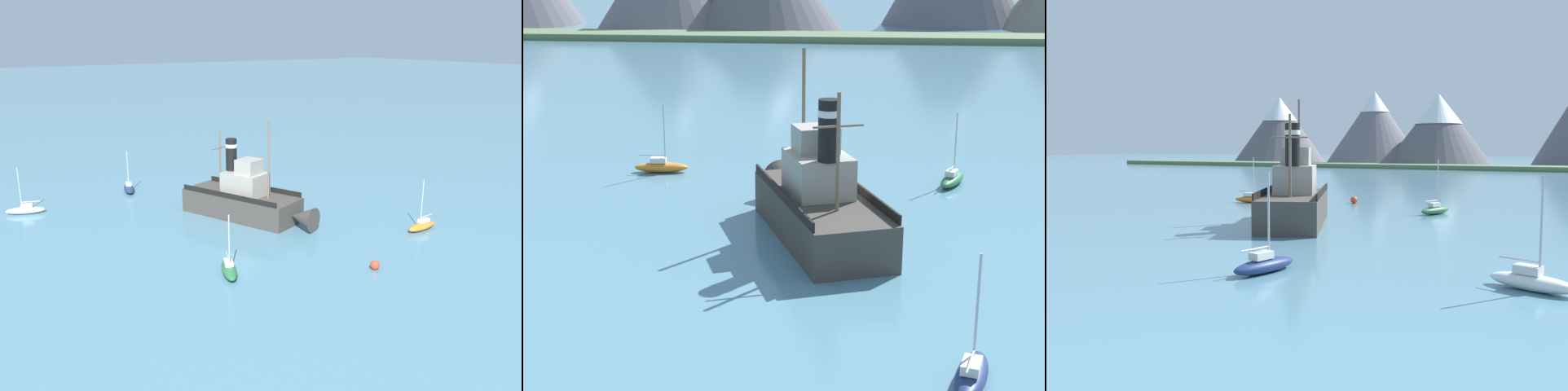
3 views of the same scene
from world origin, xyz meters
The scene contains 7 objects.
ground_plane centered at (0.00, 0.00, 0.00)m, with size 600.00×600.00×0.00m, color teal.
shoreline_strip centered at (0.00, 108.35, 0.60)m, with size 240.00×12.00×1.20m, color #5B704C.
old_tugboat centered at (-0.01, -0.08, 1.83)m, with size 8.48×14.64×9.90m.
sailboat_green centered at (8.30, 10.96, 0.43)m, with size 2.43×3.94×4.90m.
sailboat_navy centered at (6.57, -15.62, 0.43)m, with size 2.03×3.95×4.90m.
sailboat_orange centered at (-11.92, 12.06, 0.43)m, with size 3.90×1.50×4.90m.
mooring_buoy centered at (-1.70, 16.36, 0.38)m, with size 0.75×0.75×0.75m, color red.
Camera 2 is at (2.74, -41.44, 14.57)m, focal length 55.00 mm.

